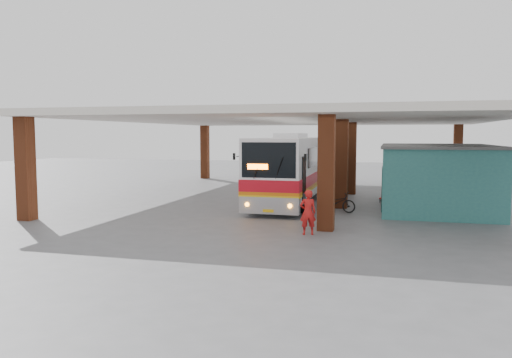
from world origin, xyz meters
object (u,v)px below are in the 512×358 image
object	(u,v)px
motorcycle	(336,202)
coach_bus	(295,167)
pedestrian	(308,212)
red_chair	(385,196)

from	to	relation	value
motorcycle	coach_bus	bearing A→B (deg)	47.08
motorcycle	pedestrian	xyz separation A→B (m)	(-0.44, -5.56, 0.34)
coach_bus	red_chair	distance (m)	5.07
pedestrian	red_chair	world-z (taller)	pedestrian
coach_bus	pedestrian	distance (m)	9.41
red_chair	motorcycle	bearing A→B (deg)	-110.18
motorcycle	pedestrian	bearing A→B (deg)	-174.41
pedestrian	red_chair	size ratio (longest dim) A/B	2.13
pedestrian	coach_bus	bearing A→B (deg)	-96.41
coach_bus	motorcycle	distance (m)	4.61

